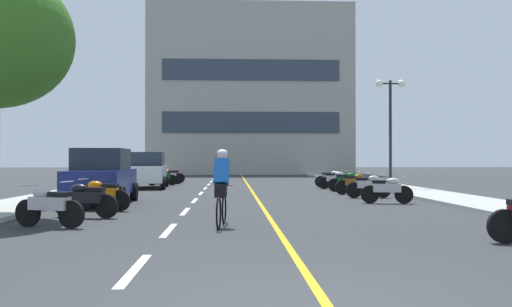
# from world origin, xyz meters

# --- Properties ---
(ground_plane) EXTENTS (140.00, 140.00, 0.00)m
(ground_plane) POSITION_xyz_m (0.00, 21.00, 0.00)
(ground_plane) COLOR #2D3033
(curb_left) EXTENTS (2.40, 72.00, 0.12)m
(curb_left) POSITION_xyz_m (-7.20, 24.00, 0.06)
(curb_left) COLOR #A8A8A3
(curb_left) RESTS_ON ground
(curb_right) EXTENTS (2.40, 72.00, 0.12)m
(curb_right) POSITION_xyz_m (7.20, 24.00, 0.06)
(curb_right) COLOR #A8A8A3
(curb_right) RESTS_ON ground
(lane_dash_0) EXTENTS (0.14, 2.20, 0.01)m
(lane_dash_0) POSITION_xyz_m (-2.00, 2.00, 0.00)
(lane_dash_0) COLOR silver
(lane_dash_0) RESTS_ON ground
(lane_dash_1) EXTENTS (0.14, 2.20, 0.01)m
(lane_dash_1) POSITION_xyz_m (-2.00, 6.00, 0.00)
(lane_dash_1) COLOR silver
(lane_dash_1) RESTS_ON ground
(lane_dash_2) EXTENTS (0.14, 2.20, 0.01)m
(lane_dash_2) POSITION_xyz_m (-2.00, 10.00, 0.00)
(lane_dash_2) COLOR silver
(lane_dash_2) RESTS_ON ground
(lane_dash_3) EXTENTS (0.14, 2.20, 0.01)m
(lane_dash_3) POSITION_xyz_m (-2.00, 14.00, 0.00)
(lane_dash_3) COLOR silver
(lane_dash_3) RESTS_ON ground
(lane_dash_4) EXTENTS (0.14, 2.20, 0.01)m
(lane_dash_4) POSITION_xyz_m (-2.00, 18.00, 0.00)
(lane_dash_4) COLOR silver
(lane_dash_4) RESTS_ON ground
(lane_dash_5) EXTENTS (0.14, 2.20, 0.01)m
(lane_dash_5) POSITION_xyz_m (-2.00, 22.00, 0.00)
(lane_dash_5) COLOR silver
(lane_dash_5) RESTS_ON ground
(lane_dash_6) EXTENTS (0.14, 2.20, 0.01)m
(lane_dash_6) POSITION_xyz_m (-2.00, 26.00, 0.00)
(lane_dash_6) COLOR silver
(lane_dash_6) RESTS_ON ground
(lane_dash_7) EXTENTS (0.14, 2.20, 0.01)m
(lane_dash_7) POSITION_xyz_m (-2.00, 30.00, 0.00)
(lane_dash_7) COLOR silver
(lane_dash_7) RESTS_ON ground
(lane_dash_8) EXTENTS (0.14, 2.20, 0.01)m
(lane_dash_8) POSITION_xyz_m (-2.00, 34.00, 0.00)
(lane_dash_8) COLOR silver
(lane_dash_8) RESTS_ON ground
(lane_dash_9) EXTENTS (0.14, 2.20, 0.01)m
(lane_dash_9) POSITION_xyz_m (-2.00, 38.00, 0.00)
(lane_dash_9) COLOR silver
(lane_dash_9) RESTS_ON ground
(lane_dash_10) EXTENTS (0.14, 2.20, 0.01)m
(lane_dash_10) POSITION_xyz_m (-2.00, 42.00, 0.00)
(lane_dash_10) COLOR silver
(lane_dash_10) RESTS_ON ground
(lane_dash_11) EXTENTS (0.14, 2.20, 0.01)m
(lane_dash_11) POSITION_xyz_m (-2.00, 46.00, 0.00)
(lane_dash_11) COLOR silver
(lane_dash_11) RESTS_ON ground
(centre_line_yellow) EXTENTS (0.12, 66.00, 0.01)m
(centre_line_yellow) POSITION_xyz_m (0.25, 24.00, 0.00)
(centre_line_yellow) COLOR gold
(centre_line_yellow) RESTS_ON ground
(office_building) EXTENTS (19.63, 10.05, 16.31)m
(office_building) POSITION_xyz_m (1.18, 49.96, 8.15)
(office_building) COLOR #9E998E
(office_building) RESTS_ON ground
(street_lamp_mid) EXTENTS (1.46, 0.36, 5.23)m
(street_lamp_mid) POSITION_xyz_m (7.07, 20.80, 3.93)
(street_lamp_mid) COLOR black
(street_lamp_mid) RESTS_ON curb_right
(parked_car_near) EXTENTS (2.04, 4.26, 1.82)m
(parked_car_near) POSITION_xyz_m (-4.96, 12.70, 0.92)
(parked_car_near) COLOR black
(parked_car_near) RESTS_ON ground
(parked_car_mid) EXTENTS (2.13, 4.30, 1.82)m
(parked_car_mid) POSITION_xyz_m (-4.92, 22.35, 0.92)
(parked_car_mid) COLOR black
(parked_car_mid) RESTS_ON ground
(motorcycle_1) EXTENTS (1.64, 0.80, 0.92)m
(motorcycle_1) POSITION_xyz_m (-4.64, 6.57, 0.47)
(motorcycle_1) COLOR black
(motorcycle_1) RESTS_ON ground
(motorcycle_2) EXTENTS (1.67, 0.70, 0.92)m
(motorcycle_2) POSITION_xyz_m (-4.35, 8.44, 0.47)
(motorcycle_2) COLOR black
(motorcycle_2) RESTS_ON ground
(motorcycle_3) EXTENTS (1.68, 0.66, 0.92)m
(motorcycle_3) POSITION_xyz_m (-4.39, 10.23, 0.47)
(motorcycle_3) COLOR black
(motorcycle_3) RESTS_ON ground
(motorcycle_4) EXTENTS (1.69, 0.61, 0.92)m
(motorcycle_4) POSITION_xyz_m (4.45, 12.37, 0.47)
(motorcycle_4) COLOR black
(motorcycle_4) RESTS_ON ground
(motorcycle_5) EXTENTS (1.70, 0.60, 0.92)m
(motorcycle_5) POSITION_xyz_m (4.48, 14.91, 0.47)
(motorcycle_5) COLOR black
(motorcycle_5) RESTS_ON ground
(motorcycle_6) EXTENTS (1.70, 0.60, 0.92)m
(motorcycle_6) POSITION_xyz_m (4.45, 17.04, 0.47)
(motorcycle_6) COLOR black
(motorcycle_6) RESTS_ON ground
(motorcycle_7) EXTENTS (1.70, 0.60, 0.92)m
(motorcycle_7) POSITION_xyz_m (4.54, 18.99, 0.47)
(motorcycle_7) COLOR black
(motorcycle_7) RESTS_ON ground
(motorcycle_8) EXTENTS (1.70, 0.60, 0.92)m
(motorcycle_8) POSITION_xyz_m (4.41, 21.02, 0.47)
(motorcycle_8) COLOR black
(motorcycle_8) RESTS_ON ground
(motorcycle_9) EXTENTS (1.70, 0.60, 0.92)m
(motorcycle_9) POSITION_xyz_m (4.50, 22.54, 0.47)
(motorcycle_9) COLOR black
(motorcycle_9) RESTS_ON ground
(motorcycle_10) EXTENTS (1.69, 0.62, 0.92)m
(motorcycle_10) POSITION_xyz_m (-4.56, 25.06, 0.47)
(motorcycle_10) COLOR black
(motorcycle_10) RESTS_ON ground
(motorcycle_11) EXTENTS (1.66, 0.74, 0.92)m
(motorcycle_11) POSITION_xyz_m (-4.40, 26.57, 0.47)
(motorcycle_11) COLOR black
(motorcycle_11) RESTS_ON ground
(motorcycle_12) EXTENTS (1.70, 0.60, 0.92)m
(motorcycle_12) POSITION_xyz_m (-4.40, 28.08, 0.47)
(motorcycle_12) COLOR black
(motorcycle_12) RESTS_ON ground
(cyclist_rider) EXTENTS (0.43, 1.77, 1.71)m
(cyclist_rider) POSITION_xyz_m (-0.92, 6.57, 0.89)
(cyclist_rider) COLOR black
(cyclist_rider) RESTS_ON ground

